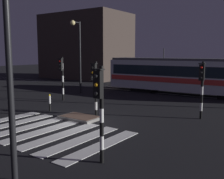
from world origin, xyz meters
TOP-DOWN VIEW (x-y plane):
  - ground_plane at (0.00, 0.00)m, footprint 120.00×120.00m
  - rail_near at (0.00, 12.50)m, footprint 80.00×0.12m
  - rail_far at (0.00, 13.93)m, footprint 80.00×0.12m
  - crosswalk_zebra at (0.00, -1.84)m, footprint 7.89×4.90m
  - traffic_island at (-0.12, 0.90)m, footprint 2.25×1.39m
  - traffic_light_median_centre at (0.43, 1.62)m, footprint 0.36×0.42m
  - traffic_light_corner_far_right at (5.53, 4.75)m, footprint 0.36×0.42m
  - traffic_light_corner_far_left at (-5.25, 4.69)m, footprint 0.36×0.42m
  - traffic_light_corner_near_right at (4.56, -3.38)m, footprint 0.36×0.42m
  - street_lamp_trackside_left at (-6.71, 8.27)m, footprint 0.44×1.21m
  - tram at (1.73, 13.21)m, footprint 14.96×2.58m
  - bollard_island_edge at (-3.09, 1.40)m, footprint 0.12×0.12m
  - building_backdrop at (-16.29, 20.91)m, footprint 12.17×8.00m

SIDE VIEW (x-z plane):
  - ground_plane at x=0.00m, z-range 0.00..0.00m
  - crosswalk_zebra at x=0.00m, z-range 0.00..0.02m
  - rail_near at x=0.00m, z-range 0.00..0.03m
  - rail_far at x=0.00m, z-range 0.00..0.03m
  - traffic_island at x=-0.12m, z-range 0.00..0.18m
  - bollard_island_edge at x=-3.09m, z-range 0.00..1.11m
  - tram at x=1.73m, z-range -0.33..3.82m
  - traffic_light_median_centre at x=0.43m, z-range 0.52..3.77m
  - traffic_light_corner_far_right at x=5.53m, z-range 0.52..3.78m
  - traffic_light_corner_near_right at x=4.56m, z-range 0.53..3.85m
  - traffic_light_corner_far_left at x=-5.25m, z-range 0.55..3.96m
  - street_lamp_trackside_left at x=-6.71m, z-range 0.93..7.50m
  - building_backdrop at x=-16.29m, z-range 0.00..9.32m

